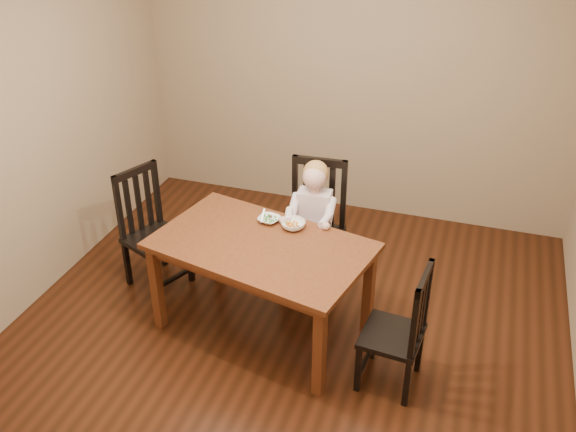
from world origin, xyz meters
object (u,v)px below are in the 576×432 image
(dining_table, at_px, (261,254))
(chair_left, at_px, (151,231))
(bowl_peas, at_px, (269,220))
(chair_child, at_px, (315,228))
(chair_right, at_px, (400,331))
(toddler, at_px, (314,215))
(bowl_veg, at_px, (293,225))

(dining_table, bearing_deg, chair_left, 164.27)
(bowl_peas, bearing_deg, chair_left, -179.84)
(chair_child, bearing_deg, bowl_peas, 55.01)
(chair_child, xyz_separation_m, chair_left, (-1.23, -0.39, -0.03))
(chair_child, distance_m, chair_right, 1.26)
(toddler, height_order, bowl_veg, toddler)
(chair_right, xyz_separation_m, bowl_peas, (-1.08, 0.56, 0.32))
(chair_child, relative_size, chair_right, 1.15)
(chair_right, relative_size, toddler, 1.56)
(chair_left, relative_size, toddler, 1.68)
(chair_right, distance_m, bowl_peas, 1.25)
(toddler, distance_m, bowl_peas, 0.43)
(dining_table, height_order, chair_left, chair_left)
(toddler, bearing_deg, bowl_peas, 50.80)
(toddler, bearing_deg, chair_child, -90.00)
(chair_right, bearing_deg, chair_left, 80.59)
(toddler, relative_size, bowl_peas, 3.83)
(toddler, bearing_deg, bowl_veg, 78.80)
(toddler, height_order, bowl_peas, toddler)
(chair_child, xyz_separation_m, chair_right, (0.84, -0.95, -0.07))
(toddler, distance_m, bowl_veg, 0.39)
(chair_left, distance_m, toddler, 1.29)
(bowl_veg, bearing_deg, chair_child, 83.61)
(chair_right, xyz_separation_m, bowl_veg, (-0.88, 0.53, 0.33))
(toddler, xyz_separation_m, bowl_veg, (-0.05, -0.37, 0.11))
(chair_child, relative_size, chair_left, 1.07)
(bowl_peas, relative_size, bowl_veg, 0.86)
(dining_table, bearing_deg, bowl_veg, 61.31)
(chair_right, xyz_separation_m, toddler, (-0.83, 0.89, 0.22))
(chair_left, height_order, toddler, chair_left)
(chair_child, bearing_deg, chair_left, 14.27)
(toddler, bearing_deg, chair_left, 11.97)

